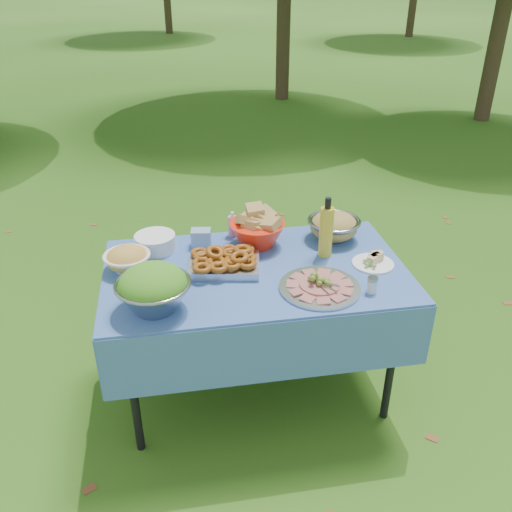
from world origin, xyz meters
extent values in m
plane|color=#183B0A|center=(0.00, 0.00, 0.00)|extent=(80.00, 80.00, 0.00)
cube|color=#769CE3|center=(0.00, 0.00, 0.38)|extent=(1.46, 0.86, 0.76)
cylinder|color=white|center=(-0.48, 0.28, 0.80)|extent=(0.27, 0.27, 0.09)
cube|color=#83A9D4|center=(-0.24, 0.29, 0.81)|extent=(0.11, 0.09, 0.09)
cylinder|color=pink|center=(-0.06, 0.38, 0.83)|extent=(0.06, 0.06, 0.14)
cube|color=#B8B9BE|center=(-0.15, 0.03, 0.80)|extent=(0.38, 0.30, 0.08)
cylinder|color=#BABCC2|center=(0.26, -0.22, 0.80)|extent=(0.49, 0.49, 0.09)
cylinder|color=gold|center=(0.37, 0.08, 0.92)|extent=(0.09, 0.09, 0.31)
cylinder|color=white|center=(0.58, -0.05, 0.79)|extent=(0.23, 0.23, 0.06)
cylinder|color=silver|center=(0.48, -0.29, 0.80)|extent=(0.06, 0.06, 0.08)
camera|label=1|loc=(-0.38, -2.24, 2.09)|focal=38.00mm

